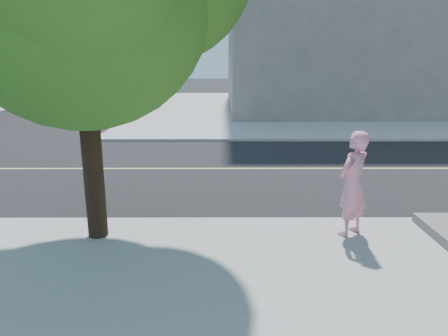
{
  "coord_description": "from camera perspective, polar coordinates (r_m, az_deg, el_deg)",
  "views": [
    {
      "loc": [
        4.48,
        -8.22,
        3.35
      ],
      "look_at": [
        4.51,
        -0.36,
        1.3
      ],
      "focal_mm": 33.27,
      "sensor_mm": 36.0,
      "label": 1
    }
  ],
  "objects": [
    {
      "name": "ground",
      "position": [
        9.94,
        -27.17,
        -6.76
      ],
      "size": [
        140.0,
        140.0,
        0.0
      ],
      "primitive_type": "plane",
      "color": "black",
      "rests_on": "ground"
    },
    {
      "name": "road_ew",
      "position": [
        13.89,
        -19.0,
        -0.11
      ],
      "size": [
        140.0,
        9.0,
        0.01
      ],
      "primitive_type": "cube",
      "color": "black",
      "rests_on": "ground"
    },
    {
      "name": "sidewalk_ne",
      "position": [
        31.23,
        16.76,
        7.99
      ],
      "size": [
        29.0,
        25.0,
        0.12
      ],
      "primitive_type": "cube",
      "color": "#9B9B9B",
      "rests_on": "ground"
    },
    {
      "name": "filler_ne",
      "position": [
        31.91,
        18.4,
        20.74
      ],
      "size": [
        18.0,
        16.0,
        14.0
      ],
      "primitive_type": "cube",
      "color": "slate",
      "rests_on": "sidewalk_ne"
    },
    {
      "name": "man_on_phone",
      "position": [
        8.08,
        17.27,
        -2.09
      ],
      "size": [
        0.86,
        0.84,
        2.0
      ],
      "primitive_type": "imported",
      "rotation": [
        0.0,
        0.0,
        3.86
      ],
      "color": "pink",
      "rests_on": "sidewalk_se"
    }
  ]
}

